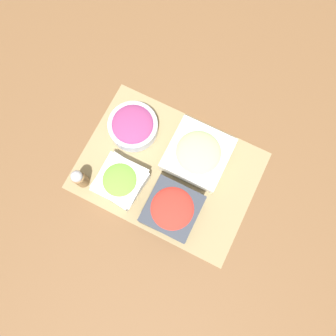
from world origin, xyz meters
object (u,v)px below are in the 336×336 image
at_px(lettuce_bowl, 121,181).
at_px(onion_bowl, 133,126).
at_px(pepper_shaker, 79,178).
at_px(tomato_bowl, 172,209).
at_px(cucumber_bowl, 198,154).

bearing_deg(lettuce_bowl, onion_bowl, 105.77).
bearing_deg(pepper_shaker, lettuce_bowl, 24.26).
distance_m(tomato_bowl, pepper_shaker, 0.28).
height_order(cucumber_bowl, lettuce_bowl, cucumber_bowl).
bearing_deg(cucumber_bowl, onion_bowl, -177.75).
distance_m(cucumber_bowl, pepper_shaker, 0.36).
relative_size(lettuce_bowl, onion_bowl, 0.91).
bearing_deg(tomato_bowl, onion_bowl, 141.39).
bearing_deg(pepper_shaker, cucumber_bowl, 39.30).
bearing_deg(cucumber_bowl, pepper_shaker, -140.70).
bearing_deg(cucumber_bowl, lettuce_bowl, -133.55).
xyz_separation_m(cucumber_bowl, tomato_bowl, (0.00, -0.18, 0.01)).
height_order(cucumber_bowl, onion_bowl, cucumber_bowl).
bearing_deg(lettuce_bowl, tomato_bowl, -2.49).
distance_m(lettuce_bowl, tomato_bowl, 0.17).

